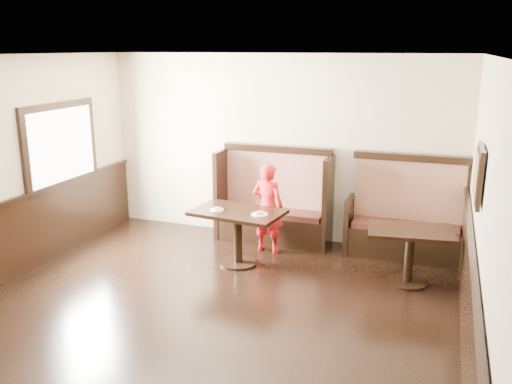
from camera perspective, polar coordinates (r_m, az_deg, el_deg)
The scene contains 9 objects.
ground at distance 5.67m, azimuth -8.64°, elevation -15.72°, with size 7.00×7.00×0.00m, color black.
room_shell at distance 5.72m, azimuth -10.23°, elevation -7.99°, with size 7.00×7.00×7.00m.
booth_main at distance 8.27m, azimuth 1.95°, elevation -1.55°, with size 1.75×0.72×1.45m.
booth_neighbor at distance 7.94m, azimuth 15.49°, elevation -3.15°, with size 1.65×0.72×1.45m.
table_main at distance 7.31m, azimuth -1.93°, elevation -3.31°, with size 1.28×0.89×0.76m.
table_neighbor at distance 6.99m, azimuth 15.89°, elevation -5.19°, with size 1.11×0.81×0.72m.
child at distance 7.75m, azimuth 1.26°, elevation -1.69°, with size 0.48×0.31×1.31m, color red.
pizza_plate_left at distance 7.30m, azimuth -4.13°, elevation -1.82°, with size 0.18×0.18×0.03m.
pizza_plate_right at distance 7.08m, azimuth 0.38°, elevation -2.30°, with size 0.22×0.22×0.04m.
Camera 1 is at (2.38, -4.26, 2.88)m, focal length 38.00 mm.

